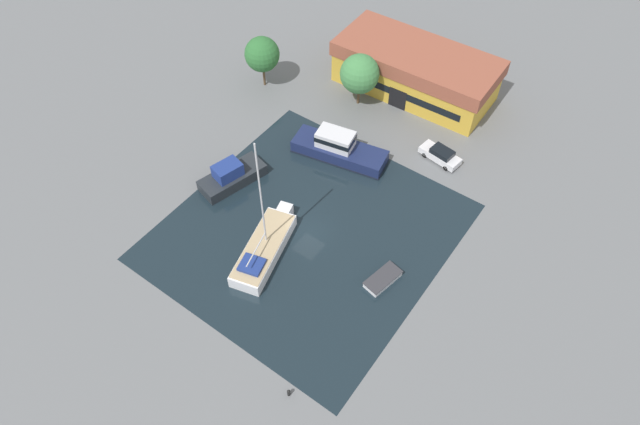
# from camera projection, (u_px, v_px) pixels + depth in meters

# --- Properties ---
(ground_plane) EXTENTS (440.00, 440.00, 0.00)m
(ground_plane) POSITION_uv_depth(u_px,v_px,m) (308.00, 232.00, 56.00)
(ground_plane) COLOR slate
(water_canal) EXTENTS (25.35, 26.55, 0.01)m
(water_canal) POSITION_uv_depth(u_px,v_px,m) (308.00, 232.00, 55.99)
(water_canal) COLOR black
(water_canal) RESTS_ON ground
(warehouse_building) EXTENTS (19.40, 9.05, 5.44)m
(warehouse_building) POSITION_uv_depth(u_px,v_px,m) (416.00, 71.00, 67.90)
(warehouse_building) COLOR gold
(warehouse_building) RESTS_ON ground
(quay_tree_near_building) EXTENTS (4.57, 4.57, 6.50)m
(quay_tree_near_building) POSITION_uv_depth(u_px,v_px,m) (360.00, 74.00, 65.14)
(quay_tree_near_building) COLOR brown
(quay_tree_near_building) RESTS_ON ground
(quay_tree_by_water) EXTENTS (4.18, 4.18, 6.49)m
(quay_tree_by_water) POSITION_uv_depth(u_px,v_px,m) (262.00, 54.00, 67.21)
(quay_tree_by_water) COLOR brown
(quay_tree_by_water) RESTS_ON ground
(parked_car) EXTENTS (4.79, 2.42, 1.58)m
(parked_car) POSITION_uv_depth(u_px,v_px,m) (440.00, 155.00, 61.65)
(parked_car) COLOR silver
(parked_car) RESTS_ON ground
(sailboat_moored) EXTENTS (5.22, 10.39, 13.87)m
(sailboat_moored) POSITION_uv_depth(u_px,v_px,m) (265.00, 248.00, 53.77)
(sailboat_moored) COLOR white
(sailboat_moored) RESTS_ON water_canal
(motor_cruiser) EXTENTS (10.88, 5.27, 3.21)m
(motor_cruiser) POSITION_uv_depth(u_px,v_px,m) (338.00, 148.00, 61.79)
(motor_cruiser) COLOR #19234C
(motor_cruiser) RESTS_ON water_canal
(small_dinghy) EXTENTS (2.40, 3.92, 0.67)m
(small_dinghy) POSITION_uv_depth(u_px,v_px,m) (383.00, 279.00, 52.08)
(small_dinghy) COLOR white
(small_dinghy) RESTS_ON water_canal
(cabin_boat) EXTENTS (4.49, 7.53, 2.73)m
(cabin_boat) POSITION_uv_depth(u_px,v_px,m) (231.00, 176.00, 59.42)
(cabin_boat) COLOR #23282D
(cabin_boat) RESTS_ON water_canal
(mooring_bollard) EXTENTS (0.29, 0.29, 0.78)m
(mooring_bollard) POSITION_uv_depth(u_px,v_px,m) (289.00, 393.00, 45.23)
(mooring_bollard) COLOR black
(mooring_bollard) RESTS_ON ground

